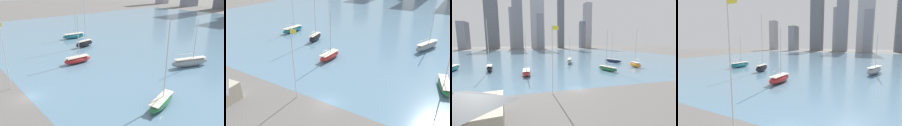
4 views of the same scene
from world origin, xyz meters
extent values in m
plane|color=#605E5B|center=(0.00, 0.00, 0.00)|extent=(500.00, 500.00, 0.00)
cube|color=slate|center=(0.00, 70.00, 0.00)|extent=(180.00, 140.00, 0.00)
cube|color=#B2A893|center=(-17.76, -10.83, 1.61)|extent=(10.09, 8.90, 3.21)
pyramid|color=#4C5156|center=(-17.76, -10.83, 4.00)|extent=(10.09, 8.90, 1.57)
cylinder|color=silver|center=(-5.55, -1.31, 6.39)|extent=(0.14, 0.14, 12.78)
cube|color=yellow|center=(-4.93, -1.31, 12.28)|extent=(1.10, 0.03, 0.70)
cube|color=gray|center=(-75.66, 170.95, 15.72)|extent=(8.49, 15.92, 31.45)
cube|color=slate|center=(-45.58, 174.55, 34.00)|extent=(14.10, 12.75, 67.99)
cube|color=#8E939E|center=(-19.95, 174.94, 25.13)|extent=(11.11, 10.46, 50.25)
cube|color=gray|center=(-15.56, 174.79, 36.54)|extent=(12.37, 11.91, 73.08)
cube|color=#A8A8B2|center=(8.19, 165.54, 32.02)|extent=(15.70, 13.40, 64.03)
cube|color=gray|center=(10.82, 165.18, 21.23)|extent=(7.91, 13.69, 42.45)
cube|color=slate|center=(39.75, 171.48, 36.27)|extent=(7.68, 8.00, 72.55)
cube|color=gray|center=(69.89, 167.05, 18.07)|extent=(8.14, 8.29, 36.14)
cube|color=#8E939E|center=(74.87, 165.95, 15.03)|extent=(11.99, 8.14, 30.06)
cube|color=#9E9EA8|center=(75.21, 165.12, 29.85)|extent=(8.59, 11.12, 59.71)
ellipsoid|color=gray|center=(9.35, 35.50, 1.05)|extent=(5.30, 10.17, 2.09)
cube|color=#BCB7AD|center=(9.35, 35.50, 2.04)|extent=(4.34, 8.34, 0.10)
cube|color=#2D2D33|center=(9.35, 35.50, 0.47)|extent=(0.80, 1.77, 0.94)
cylinder|color=silver|center=(9.62, 36.21, 6.73)|extent=(0.18, 0.18, 9.28)
cylinder|color=silver|center=(8.71, 33.80, 3.19)|extent=(1.96, 4.89, 0.14)
ellipsoid|color=#B72828|center=(-9.95, 16.02, 0.84)|extent=(2.66, 7.25, 1.68)
cube|color=beige|center=(-9.95, 16.02, 1.63)|extent=(2.18, 5.95, 0.10)
cube|color=#2D2D33|center=(-9.95, 16.02, 0.38)|extent=(0.22, 1.29, 0.75)
cylinder|color=silver|center=(-9.93, 16.55, 6.74)|extent=(0.18, 0.18, 10.11)
cylinder|color=silver|center=(-10.00, 15.11, 2.78)|extent=(0.28, 2.90, 0.14)
ellipsoid|color=orange|center=(30.74, 19.25, 0.95)|extent=(2.91, 6.41, 1.90)
cube|color=silver|center=(30.74, 19.25, 1.85)|extent=(2.38, 5.26, 0.10)
cube|color=#2D2D33|center=(30.74, 19.25, 0.43)|extent=(0.31, 1.12, 0.85)
cylinder|color=silver|center=(30.80, 19.71, 8.44)|extent=(0.18, 0.18, 13.07)
cylinder|color=silver|center=(30.59, 18.20, 3.00)|extent=(0.55, 3.03, 0.14)
ellipsoid|color=#19234C|center=(30.01, 33.11, 0.71)|extent=(4.89, 9.36, 1.40)
cube|color=#BCB7AD|center=(30.01, 33.11, 1.36)|extent=(4.01, 7.67, 0.10)
cube|color=#2D2D33|center=(30.01, 33.11, 0.32)|extent=(0.70, 1.62, 0.63)
cylinder|color=silver|center=(29.78, 33.76, 7.77)|extent=(0.18, 0.18, 12.72)
cylinder|color=silver|center=(30.54, 31.58, 2.51)|extent=(1.65, 4.41, 0.14)
ellipsoid|color=#1E757F|center=(-33.72, 28.98, 0.87)|extent=(3.13, 9.05, 1.72)
cube|color=beige|center=(-33.72, 28.98, 1.68)|extent=(2.57, 7.42, 0.10)
cube|color=#2D2D33|center=(-33.72, 28.98, 0.39)|extent=(0.27, 1.61, 0.77)
ellipsoid|color=black|center=(-21.56, 25.54, 1.00)|extent=(2.81, 6.82, 2.00)
cube|color=beige|center=(-21.56, 25.54, 1.95)|extent=(2.30, 5.59, 0.10)
cube|color=#2D2D33|center=(-21.56, 25.54, 0.45)|extent=(0.34, 1.20, 0.90)
cylinder|color=silver|center=(-21.64, 26.03, 9.49)|extent=(0.18, 0.18, 14.97)
cylinder|color=silver|center=(-21.44, 24.80, 3.10)|extent=(0.53, 2.48, 0.14)
ellipsoid|color=#236B3D|center=(16.50, 15.73, 0.73)|extent=(4.09, 8.27, 1.45)
cube|color=beige|center=(16.50, 15.73, 1.41)|extent=(3.35, 6.79, 0.10)
cube|color=#2D2D33|center=(16.50, 15.73, 0.33)|extent=(0.54, 1.44, 0.65)
cylinder|color=silver|center=(16.34, 16.31, 7.60)|extent=(0.18, 0.18, 12.28)
cylinder|color=silver|center=(16.72, 14.92, 2.56)|extent=(0.90, 2.80, 0.14)
camera|label=1|loc=(35.26, -10.25, 18.68)|focal=35.00mm
camera|label=2|loc=(17.95, -25.48, 21.98)|focal=35.00mm
camera|label=3|loc=(-10.74, -28.07, 10.00)|focal=24.00mm
camera|label=4|loc=(5.72, -11.68, 8.33)|focal=24.00mm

